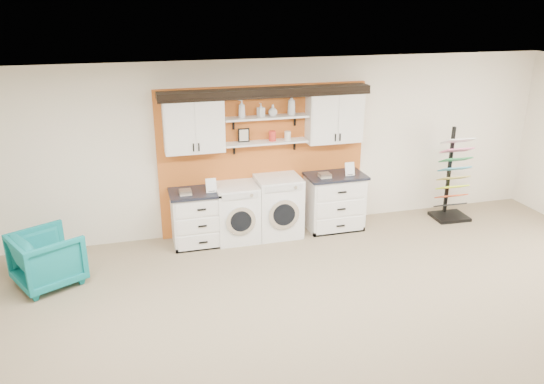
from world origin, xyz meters
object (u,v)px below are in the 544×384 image
object	(u,v)px
base_cabinet_right	(334,201)
washer	(236,212)
sample_rack	(452,190)
base_cabinet_left	(199,217)
dryer	(278,206)
armchair	(47,259)

from	to	relation	value
base_cabinet_right	washer	distance (m)	1.67
base_cabinet_right	sample_rack	size ratio (longest dim) A/B	0.60
base_cabinet_left	base_cabinet_right	size ratio (longest dim) A/B	0.93
sample_rack	base_cabinet_right	bearing A→B (deg)	178.67
dryer	sample_rack	bearing A→B (deg)	-2.61
base_cabinet_right	armchair	bearing A→B (deg)	-170.70
dryer	armchair	distance (m)	3.51
sample_rack	armchair	bearing A→B (deg)	-172.39
base_cabinet_left	sample_rack	size ratio (longest dim) A/B	0.56
sample_rack	dryer	bearing A→B (deg)	179.96
base_cabinet_left	washer	bearing A→B (deg)	-0.33
washer	dryer	distance (m)	0.69
base_cabinet_left	sample_rack	world-z (taller)	sample_rack
washer	armchair	size ratio (longest dim) A/B	1.13
dryer	sample_rack	xyz separation A→B (m)	(3.12, -0.14, 0.02)
base_cabinet_right	sample_rack	xyz separation A→B (m)	(2.14, -0.15, 0.04)
base_cabinet_left	base_cabinet_right	bearing A→B (deg)	-0.00
base_cabinet_right	dryer	bearing A→B (deg)	-179.80
base_cabinet_left	washer	xyz separation A→B (m)	(0.59, -0.00, 0.02)
base_cabinet_right	armchair	distance (m)	4.48
base_cabinet_right	armchair	world-z (taller)	base_cabinet_right
base_cabinet_right	armchair	xyz separation A→B (m)	(-4.42, -0.72, -0.10)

